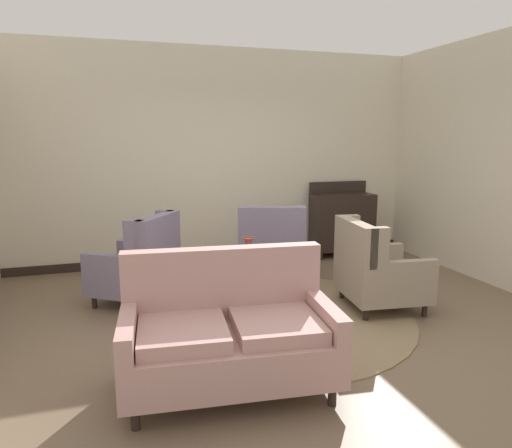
# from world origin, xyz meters

# --- Properties ---
(ground) EXTENTS (8.39, 8.39, 0.00)m
(ground) POSITION_xyz_m (0.00, 0.00, 0.00)
(ground) COLOR brown
(wall_back) EXTENTS (6.15, 0.08, 3.06)m
(wall_back) POSITION_xyz_m (0.00, 2.68, 1.53)
(wall_back) COLOR beige
(wall_back) RESTS_ON ground
(wall_right) EXTENTS (0.08, 3.76, 3.06)m
(wall_right) POSITION_xyz_m (3.00, 0.81, 1.53)
(wall_right) COLOR beige
(wall_right) RESTS_ON ground
(baseboard_back) EXTENTS (5.99, 0.03, 0.12)m
(baseboard_back) POSITION_xyz_m (0.00, 2.63, 0.06)
(baseboard_back) COLOR black
(baseboard_back) RESTS_ON ground
(area_rug) EXTENTS (2.87, 2.87, 0.01)m
(area_rug) POSITION_xyz_m (0.00, 0.30, 0.01)
(area_rug) COLOR #847051
(area_rug) RESTS_ON ground
(coffee_table) EXTENTS (0.77, 0.77, 0.48)m
(coffee_table) POSITION_xyz_m (-0.15, 0.45, 0.38)
(coffee_table) COLOR black
(coffee_table) RESTS_ON ground
(porcelain_vase) EXTENTS (0.16, 0.16, 0.34)m
(porcelain_vase) POSITION_xyz_m (-0.21, 0.46, 0.63)
(porcelain_vase) COLOR brown
(porcelain_vase) RESTS_ON coffee_table
(settee) EXTENTS (1.58, 0.94, 0.99)m
(settee) POSITION_xyz_m (-0.76, -0.91, 0.41)
(settee) COLOR tan
(settee) RESTS_ON ground
(armchair_far_left) EXTENTS (1.08, 1.07, 1.00)m
(armchair_far_left) POSITION_xyz_m (-1.25, 1.13, 0.43)
(armchair_far_left) COLOR slate
(armchair_far_left) RESTS_ON ground
(armchair_beside_settee) EXTENTS (1.02, 1.05, 1.01)m
(armchair_beside_settee) POSITION_xyz_m (0.36, 1.39, 0.43)
(armchair_beside_settee) COLOR slate
(armchair_beside_settee) RESTS_ON ground
(armchair_near_sideboard) EXTENTS (0.89, 0.91, 0.96)m
(armchair_near_sideboard) POSITION_xyz_m (1.14, 0.21, 0.41)
(armchair_near_sideboard) COLOR gray
(armchair_near_sideboard) RESTS_ON ground
(sideboard) EXTENTS (0.96, 0.40, 1.14)m
(sideboard) POSITION_xyz_m (1.87, 2.39, 0.54)
(sideboard) COLOR black
(sideboard) RESTS_ON ground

